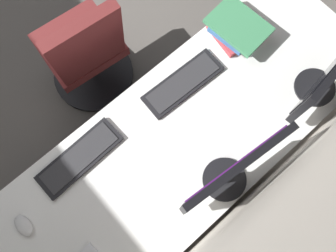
# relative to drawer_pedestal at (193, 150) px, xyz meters

# --- Properties ---
(wall_back) EXTENTS (4.99, 0.10, 2.60)m
(wall_back) POSITION_rel_drawer_pedestal_xyz_m (0.23, 0.41, 0.95)
(wall_back) COLOR beige
(wall_back) RESTS_ON ground
(desk) EXTENTS (2.21, 0.74, 0.73)m
(desk) POSITION_rel_drawer_pedestal_xyz_m (0.12, -0.03, 0.32)
(desk) COLOR white
(desk) RESTS_ON ground
(drawer_pedestal) EXTENTS (0.40, 0.51, 0.69)m
(drawer_pedestal) POSITION_rel_drawer_pedestal_xyz_m (0.00, 0.00, 0.00)
(drawer_pedestal) COLOR white
(drawer_pedestal) RESTS_ON ground
(monitor_primary) EXTENTS (0.50, 0.20, 0.41)m
(monitor_primary) POSITION_rel_drawer_pedestal_xyz_m (0.06, 0.23, 0.62)
(monitor_primary) COLOR black
(monitor_primary) RESTS_ON desk
(monitor_secondary) EXTENTS (0.55, 0.20, 0.40)m
(monitor_secondary) POSITION_rel_drawer_pedestal_xyz_m (-0.58, 0.20, 0.61)
(monitor_secondary) COLOR black
(monitor_secondary) RESTS_ON desk
(keyboard_main) EXTENTS (0.43, 0.16, 0.02)m
(keyboard_main) POSITION_rel_drawer_pedestal_xyz_m (-0.11, -0.24, 0.39)
(keyboard_main) COLOR black
(keyboard_main) RESTS_ON desk
(keyboard_spare) EXTENTS (0.42, 0.15, 0.02)m
(keyboard_spare) POSITION_rel_drawer_pedestal_xyz_m (0.49, -0.28, 0.39)
(keyboard_spare) COLOR black
(keyboard_spare) RESTS_ON desk
(mouse_main) EXTENTS (0.06, 0.10, 0.03)m
(mouse_main) POSITION_rel_drawer_pedestal_xyz_m (0.85, -0.20, 0.40)
(mouse_main) COLOR silver
(mouse_main) RESTS_ON desk
(book_stack_near) EXTENTS (0.26, 0.31, 0.09)m
(book_stack_near) POSITION_rel_drawer_pedestal_xyz_m (-0.51, -0.27, 0.43)
(book_stack_near) COLOR #B2383D
(book_stack_near) RESTS_ON desk
(office_chair) EXTENTS (0.56, 0.57, 0.97)m
(office_chair) POSITION_rel_drawer_pedestal_xyz_m (0.10, -0.83, 0.11)
(office_chair) COLOR maroon
(office_chair) RESTS_ON ground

